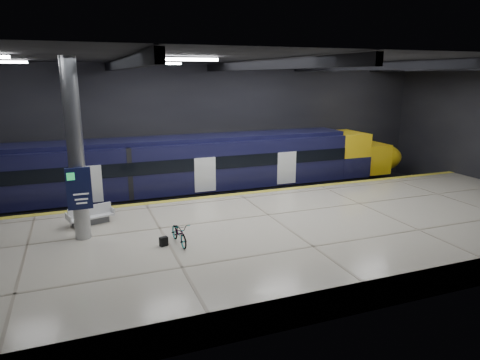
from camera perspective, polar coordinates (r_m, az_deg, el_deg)
ground at (r=20.92m, az=2.64°, el=-6.68°), size 30.00×30.00×0.00m
room_shell at (r=19.66m, az=2.82°, el=9.14°), size 30.10×16.10×8.05m
platform at (r=18.61m, az=5.75°, el=-7.59°), size 30.00×11.00×1.10m
safety_strip at (r=22.99m, az=-0.05°, el=-1.86°), size 30.00×0.40×0.01m
rails at (r=25.77m, az=-2.23°, el=-2.51°), size 30.00×1.52×0.16m
train at (r=24.57m, az=-8.30°, el=1.31°), size 29.40×2.84×3.79m
bench at (r=19.46m, az=-19.31°, el=-4.72°), size 2.02×1.27×0.83m
bicycle at (r=16.39m, az=-8.10°, el=-7.01°), size 0.72×1.68×0.86m
pannier_bag at (r=16.38m, az=-10.14°, el=-8.07°), size 0.34×0.26×0.35m
info_column at (r=17.16m, az=-21.04°, el=3.31°), size 0.90×0.78×6.90m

